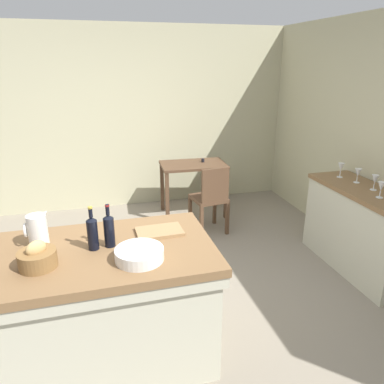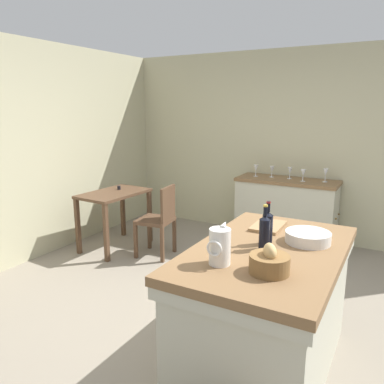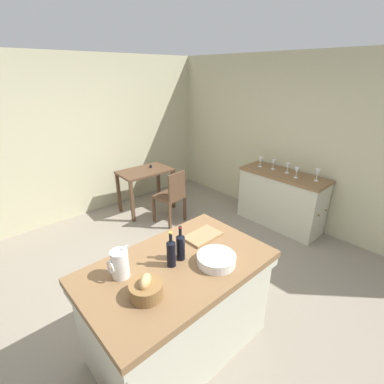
% 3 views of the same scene
% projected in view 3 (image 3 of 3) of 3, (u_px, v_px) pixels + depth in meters
% --- Properties ---
extents(ground_plane, '(6.76, 6.76, 0.00)m').
position_uv_depth(ground_plane, '(171.00, 291.00, 3.20)').
color(ground_plane, gray).
extents(wall_back, '(5.32, 0.12, 2.60)m').
position_uv_depth(wall_back, '(68.00, 141.00, 4.45)').
color(wall_back, '#B7B28E').
rests_on(wall_back, ground).
extents(wall_right, '(0.12, 5.20, 2.60)m').
position_uv_depth(wall_right, '(301.00, 143.00, 4.29)').
color(wall_right, '#B7B28E').
rests_on(wall_right, ground).
extents(island_table, '(1.53, 0.93, 0.91)m').
position_uv_depth(island_table, '(179.00, 304.00, 2.39)').
color(island_table, brown).
rests_on(island_table, ground).
extents(side_cabinet, '(0.52, 1.35, 0.89)m').
position_uv_depth(side_cabinet, '(281.00, 199.00, 4.44)').
color(side_cabinet, brown).
rests_on(side_cabinet, ground).
extents(writing_desk, '(0.93, 0.60, 0.80)m').
position_uv_depth(writing_desk, '(145.00, 177.00, 4.85)').
color(writing_desk, '#513826').
rests_on(writing_desk, ground).
extents(wooden_chair, '(0.45, 0.45, 0.90)m').
position_uv_depth(wooden_chair, '(172.00, 195.00, 4.48)').
color(wooden_chair, '#513826').
rests_on(wooden_chair, ground).
extents(pitcher, '(0.17, 0.13, 0.26)m').
position_uv_depth(pitcher, '(120.00, 264.00, 2.05)').
color(pitcher, silver).
rests_on(pitcher, island_table).
extents(wash_bowl, '(0.31, 0.31, 0.08)m').
position_uv_depth(wash_bowl, '(216.00, 259.00, 2.22)').
color(wash_bowl, silver).
rests_on(wash_bowl, island_table).
extents(bread_basket, '(0.23, 0.23, 0.18)m').
position_uv_depth(bread_basket, '(146.00, 289.00, 1.88)').
color(bread_basket, brown).
rests_on(bread_basket, island_table).
extents(cutting_board, '(0.34, 0.22, 0.02)m').
position_uv_depth(cutting_board, '(203.00, 236.00, 2.58)').
color(cutting_board, '#99754C').
rests_on(cutting_board, island_table).
extents(wine_bottle_dark, '(0.07, 0.07, 0.30)m').
position_uv_depth(wine_bottle_dark, '(181.00, 246.00, 2.24)').
color(wine_bottle_dark, black).
rests_on(wine_bottle_dark, island_table).
extents(wine_bottle_amber, '(0.07, 0.07, 0.31)m').
position_uv_depth(wine_bottle_amber, '(171.00, 252.00, 2.16)').
color(wine_bottle_amber, black).
rests_on(wine_bottle_amber, island_table).
extents(wine_glass_far_left, '(0.07, 0.07, 0.18)m').
position_uv_depth(wine_glass_far_left, '(317.00, 173.00, 3.92)').
color(wine_glass_far_left, white).
rests_on(wine_glass_far_left, side_cabinet).
extents(wine_glass_left, '(0.07, 0.07, 0.16)m').
position_uv_depth(wine_glass_left, '(297.00, 171.00, 4.04)').
color(wine_glass_left, white).
rests_on(wine_glass_left, side_cabinet).
extents(wine_glass_middle, '(0.07, 0.07, 0.16)m').
position_uv_depth(wine_glass_middle, '(288.00, 166.00, 4.24)').
color(wine_glass_middle, white).
rests_on(wine_glass_middle, side_cabinet).
extents(wine_glass_right, '(0.07, 0.07, 0.15)m').
position_uv_depth(wine_glass_right, '(274.00, 163.00, 4.41)').
color(wine_glass_right, white).
rests_on(wine_glass_right, side_cabinet).
extents(wine_glass_far_right, '(0.07, 0.07, 0.16)m').
position_uv_depth(wine_glass_far_right, '(261.00, 160.00, 4.52)').
color(wine_glass_far_right, white).
rests_on(wine_glass_far_right, side_cabinet).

